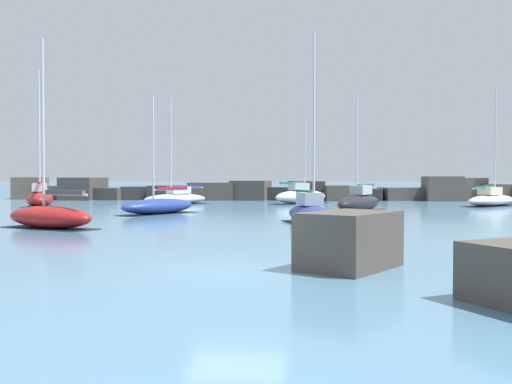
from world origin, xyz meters
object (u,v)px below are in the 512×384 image
at_px(sailboat_moored_6, 311,212).
at_px(sailboat_moored_8, 159,206).
at_px(sailboat_moored_5, 492,199).
at_px(sailboat_moored_1, 359,202).
at_px(sailboat_moored_3, 176,198).
at_px(sailboat_moored_4, 40,198).
at_px(sailboat_moored_0, 50,216).
at_px(sailboat_moored_7, 301,196).

height_order(sailboat_moored_6, sailboat_moored_8, sailboat_moored_6).
bearing_deg(sailboat_moored_5, sailboat_moored_6, -127.13).
relative_size(sailboat_moored_1, sailboat_moored_3, 0.80).
bearing_deg(sailboat_moored_1, sailboat_moored_4, 172.49).
distance_m(sailboat_moored_4, sailboat_moored_8, 13.79).
height_order(sailboat_moored_5, sailboat_moored_8, sailboat_moored_5).
bearing_deg(sailboat_moored_6, sailboat_moored_1, 73.27).
relative_size(sailboat_moored_0, sailboat_moored_4, 0.81).
height_order(sailboat_moored_4, sailboat_moored_5, sailboat_moored_4).
height_order(sailboat_moored_4, sailboat_moored_7, sailboat_moored_4).
distance_m(sailboat_moored_1, sailboat_moored_3, 17.88).
relative_size(sailboat_moored_4, sailboat_moored_6, 1.14).
height_order(sailboat_moored_5, sailboat_moored_6, sailboat_moored_5).
bearing_deg(sailboat_moored_1, sailboat_moored_5, 35.93).
xyz_separation_m(sailboat_moored_7, sailboat_moored_8, (-9.09, -15.31, -0.18)).
xyz_separation_m(sailboat_moored_1, sailboat_moored_3, (-15.32, 9.22, -0.10)).
distance_m(sailboat_moored_0, sailboat_moored_8, 11.02).
distance_m(sailboat_moored_0, sailboat_moored_3, 24.02).
bearing_deg(sailboat_moored_3, sailboat_moored_8, -81.53).
bearing_deg(sailboat_moored_5, sailboat_moored_0, -139.64).
distance_m(sailboat_moored_1, sailboat_moored_4, 25.25).
bearing_deg(sailboat_moored_6, sailboat_moored_5, 52.87).
bearing_deg(sailboat_moored_0, sailboat_moored_7, 66.32).
bearing_deg(sailboat_moored_8, sailboat_moored_1, 16.77).
bearing_deg(sailboat_moored_4, sailboat_moored_0, -62.70).
bearing_deg(sailboat_moored_0, sailboat_moored_6, 15.20).
height_order(sailboat_moored_6, sailboat_moored_7, sailboat_moored_6).
xyz_separation_m(sailboat_moored_1, sailboat_moored_7, (-4.26, 11.29, 0.03)).
distance_m(sailboat_moored_0, sailboat_moored_7, 28.48).
bearing_deg(sailboat_moored_0, sailboat_moored_8, 77.67).
distance_m(sailboat_moored_7, sailboat_moored_8, 17.81).
bearing_deg(sailboat_moored_7, sailboat_moored_1, -69.35).
height_order(sailboat_moored_0, sailboat_moored_8, sailboat_moored_0).
xyz_separation_m(sailboat_moored_0, sailboat_moored_3, (0.38, 24.01, 0.00)).
bearing_deg(sailboat_moored_0, sailboat_moored_4, 117.30).
bearing_deg(sailboat_moored_8, sailboat_moored_4, 147.93).
bearing_deg(sailboat_moored_6, sailboat_moored_3, 119.85).
xyz_separation_m(sailboat_moored_1, sailboat_moored_6, (-3.45, -11.46, -0.07)).
height_order(sailboat_moored_0, sailboat_moored_5, sailboat_moored_5).
relative_size(sailboat_moored_3, sailboat_moored_7, 1.27).
bearing_deg(sailboat_moored_8, sailboat_moored_6, -36.94).
height_order(sailboat_moored_0, sailboat_moored_7, sailboat_moored_0).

